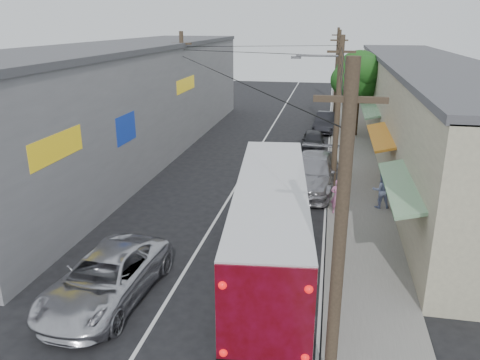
% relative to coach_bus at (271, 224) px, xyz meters
% --- Properties ---
extents(ground, '(120.00, 120.00, 0.00)m').
position_rel_coach_bus_xyz_m(ground, '(-2.99, -4.10, -1.73)').
color(ground, black).
rests_on(ground, ground).
extents(sidewalk, '(3.00, 80.00, 0.12)m').
position_rel_coach_bus_xyz_m(sidewalk, '(3.51, 15.90, -1.67)').
color(sidewalk, slate).
rests_on(sidewalk, ground).
extents(building_right, '(7.09, 40.00, 6.25)m').
position_rel_coach_bus_xyz_m(building_right, '(8.00, 17.90, 1.42)').
color(building_right, beige).
rests_on(building_right, ground).
extents(building_left, '(7.20, 36.00, 7.25)m').
position_rel_coach_bus_xyz_m(building_left, '(-11.49, 13.90, 1.92)').
color(building_left, gray).
rests_on(building_left, ground).
extents(utility_poles, '(11.80, 45.28, 8.00)m').
position_rel_coach_bus_xyz_m(utility_poles, '(0.14, 16.23, 2.40)').
color(utility_poles, '#473828').
rests_on(utility_poles, ground).
extents(street_tree, '(4.40, 4.00, 6.60)m').
position_rel_coach_bus_xyz_m(street_tree, '(3.88, 21.92, 2.95)').
color(street_tree, '#3F2B19').
rests_on(street_tree, ground).
extents(coach_bus, '(3.63, 11.76, 3.34)m').
position_rel_coach_bus_xyz_m(coach_bus, '(0.00, 0.00, 0.00)').
color(coach_bus, silver).
rests_on(coach_bus, ground).
extents(jeepney, '(2.93, 5.76, 1.56)m').
position_rel_coach_bus_xyz_m(jeepney, '(-4.90, -3.10, -0.95)').
color(jeepney, silver).
rests_on(jeepney, ground).
extents(parked_suv, '(3.24, 6.54, 1.83)m').
position_rel_coach_bus_xyz_m(parked_suv, '(1.11, 8.90, -0.81)').
color(parked_suv, '#9A99A1').
rests_on(parked_suv, ground).
extents(parked_car_mid, '(1.70, 3.95, 1.33)m').
position_rel_coach_bus_xyz_m(parked_car_mid, '(0.81, 17.13, -1.06)').
color(parked_car_mid, '#26262B').
rests_on(parked_car_mid, ground).
extents(parked_car_far, '(2.15, 4.81, 1.54)m').
position_rel_coach_bus_xyz_m(parked_car_far, '(1.61, 23.33, -0.96)').
color(parked_car_far, black).
rests_on(parked_car_far, ground).
extents(pedestrian_near, '(0.68, 0.52, 1.67)m').
position_rel_coach_bus_xyz_m(pedestrian_near, '(2.41, 5.40, -0.77)').
color(pedestrian_near, pink).
rests_on(pedestrian_near, sidewalk).
extents(pedestrian_far, '(1.00, 0.86, 1.78)m').
position_rel_coach_bus_xyz_m(pedestrian_far, '(4.46, 6.56, -0.72)').
color(pedestrian_far, '#97A8DC').
rests_on(pedestrian_far, sidewalk).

